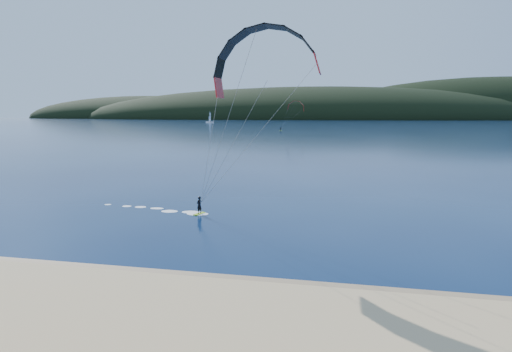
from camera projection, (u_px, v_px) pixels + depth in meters
The scene contains 6 objects.
ground at pixel (138, 322), 17.96m from camera, with size 1800.00×1800.00×0.00m, color #071837.
wet_sand at pixel (178, 281), 22.32m from camera, with size 220.00×2.50×0.10m.
headland at pixel (337, 119), 740.37m from camera, with size 1200.00×310.00×140.00m.
kitesurfer_near at pixel (262, 87), 29.38m from camera, with size 21.77×8.33×14.37m.
kitesurfer_far at pixel (296, 109), 215.77m from camera, with size 13.47×5.42×14.04m.
sailboat at pixel (210, 122), 425.67m from camera, with size 8.44×5.32×11.81m.
Camera 1 is at (8.30, -15.50, 8.87)m, focal length 29.30 mm.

